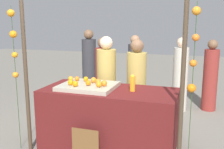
% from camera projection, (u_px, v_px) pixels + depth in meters
% --- Properties ---
extents(ground_plane, '(24.00, 24.00, 0.00)m').
position_uv_depth(ground_plane, '(109.00, 146.00, 4.14)').
color(ground_plane, gray).
extents(stall_counter, '(2.01, 0.90, 0.91)m').
position_uv_depth(stall_counter, '(109.00, 118.00, 4.05)').
color(stall_counter, '#5B1919').
rests_on(stall_counter, ground_plane).
extents(orange_tray, '(0.82, 0.70, 0.06)m').
position_uv_depth(orange_tray, '(88.00, 86.00, 4.04)').
color(orange_tray, '#B2AD99').
rests_on(orange_tray, stall_counter).
extents(orange_0, '(0.09, 0.09, 0.09)m').
position_uv_depth(orange_0, '(93.00, 80.00, 4.12)').
color(orange_0, orange).
rests_on(orange_0, orange_tray).
extents(orange_1, '(0.08, 0.08, 0.08)m').
position_uv_depth(orange_1, '(86.00, 79.00, 4.22)').
color(orange_1, orange).
rests_on(orange_1, orange_tray).
extents(orange_2, '(0.09, 0.09, 0.09)m').
position_uv_depth(orange_2, '(71.00, 82.00, 3.97)').
color(orange_2, orange).
rests_on(orange_2, orange_tray).
extents(orange_3, '(0.07, 0.07, 0.07)m').
position_uv_depth(orange_3, '(77.00, 79.00, 4.25)').
color(orange_3, orange).
rests_on(orange_3, orange_tray).
extents(orange_4, '(0.09, 0.09, 0.09)m').
position_uv_depth(orange_4, '(98.00, 82.00, 4.01)').
color(orange_4, orange).
rests_on(orange_4, orange_tray).
extents(orange_5, '(0.08, 0.08, 0.08)m').
position_uv_depth(orange_5, '(88.00, 83.00, 3.95)').
color(orange_5, orange).
rests_on(orange_5, orange_tray).
extents(orange_6, '(0.09, 0.09, 0.09)m').
position_uv_depth(orange_6, '(99.00, 84.00, 3.84)').
color(orange_6, orange).
rests_on(orange_6, orange_tray).
extents(orange_7, '(0.08, 0.08, 0.08)m').
position_uv_depth(orange_7, '(71.00, 79.00, 4.25)').
color(orange_7, orange).
rests_on(orange_7, orange_tray).
extents(orange_8, '(0.09, 0.09, 0.09)m').
position_uv_depth(orange_8, '(104.00, 83.00, 3.90)').
color(orange_8, orange).
rests_on(orange_8, orange_tray).
extents(orange_9, '(0.09, 0.09, 0.09)m').
position_uv_depth(orange_9, '(75.00, 84.00, 3.88)').
color(orange_9, orange).
rests_on(orange_9, orange_tray).
extents(juice_bottle, '(0.08, 0.08, 0.24)m').
position_uv_depth(juice_bottle, '(132.00, 83.00, 3.85)').
color(juice_bottle, orange).
rests_on(juice_bottle, stall_counter).
extents(chalkboard_sign, '(0.39, 0.03, 0.51)m').
position_uv_depth(chalkboard_sign, '(86.00, 147.00, 3.58)').
color(chalkboard_sign, brown).
rests_on(chalkboard_sign, ground_plane).
extents(vendor_left, '(0.33, 0.33, 1.66)m').
position_uv_depth(vendor_left, '(106.00, 87.00, 4.68)').
color(vendor_left, tan).
rests_on(vendor_left, ground_plane).
extents(vendor_right, '(0.32, 0.32, 1.62)m').
position_uv_depth(vendor_right, '(136.00, 90.00, 4.52)').
color(vendor_right, tan).
rests_on(vendor_right, ground_plane).
extents(crowd_person_0, '(0.32, 0.32, 1.58)m').
position_uv_depth(crowd_person_0, '(103.00, 78.00, 5.60)').
color(crowd_person_0, maroon).
rests_on(crowd_person_0, ground_plane).
extents(crowd_person_1, '(0.32, 0.32, 1.58)m').
position_uv_depth(crowd_person_1, '(180.00, 77.00, 5.69)').
color(crowd_person_1, beige).
rests_on(crowd_person_1, ground_plane).
extents(crowd_person_2, '(0.34, 0.34, 1.71)m').
position_uv_depth(crowd_person_2, '(89.00, 67.00, 6.59)').
color(crowd_person_2, '#333338').
rests_on(crowd_person_2, ground_plane).
extents(crowd_person_3, '(0.32, 0.32, 1.59)m').
position_uv_depth(crowd_person_3, '(135.00, 71.00, 6.39)').
color(crowd_person_3, '#333338').
rests_on(crowd_person_3, ground_plane).
extents(crowd_person_4, '(0.31, 0.31, 1.54)m').
position_uv_depth(crowd_person_4, '(210.00, 78.00, 5.71)').
color(crowd_person_4, maroon).
rests_on(crowd_person_4, ground_plane).
extents(canopy_post_left, '(0.06, 0.06, 2.19)m').
position_uv_depth(canopy_post_left, '(26.00, 79.00, 3.80)').
color(canopy_post_left, '#473828').
rests_on(canopy_post_left, ground_plane).
extents(canopy_post_right, '(0.06, 0.06, 2.19)m').
position_uv_depth(canopy_post_right, '(182.00, 91.00, 3.13)').
color(canopy_post_right, '#473828').
rests_on(canopy_post_right, ground_plane).
extents(garland_strand_left, '(0.11, 0.12, 2.12)m').
position_uv_depth(garland_strand_left, '(13.00, 40.00, 3.75)').
color(garland_strand_left, '#2D4C23').
rests_on(garland_strand_left, ground_plane).
extents(garland_strand_right, '(0.11, 0.12, 2.12)m').
position_uv_depth(garland_strand_right, '(194.00, 54.00, 3.01)').
color(garland_strand_right, '#2D4C23').
rests_on(garland_strand_right, ground_plane).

